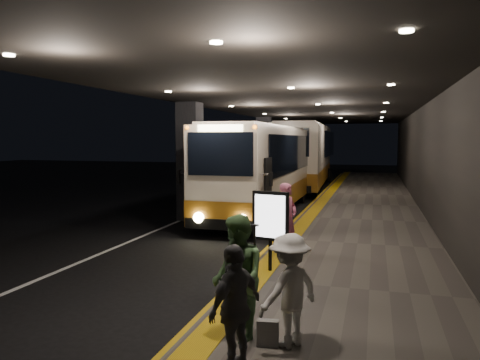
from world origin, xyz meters
The scene contains 18 objects.
ground centered at (0.00, 0.00, 0.00)m, with size 90.00×90.00×0.00m, color black.
lane_line_white centered at (-1.80, 5.00, 0.01)m, with size 0.12×50.00×0.01m, color silver.
kerb_stripe_yellow centered at (2.35, 5.00, 0.01)m, with size 0.18×50.00×0.01m, color gold.
sidewalk centered at (4.75, 5.00, 0.07)m, with size 4.50×50.00×0.15m, color #514C44.
tactile_strip centered at (2.85, 5.00, 0.16)m, with size 0.50×50.00×0.01m, color gold.
terminal_wall centered at (7.00, 5.00, 3.00)m, with size 0.10×50.00×6.00m, color black.
support_columns centered at (-1.50, 4.00, 2.20)m, with size 0.80×24.80×4.40m.
canopy centered at (2.50, 5.00, 4.60)m, with size 9.00×50.00×0.40m, color black.
coach_main centered at (0.78, 6.25, 1.67)m, with size 2.35×11.20×3.48m.
coach_second centered at (0.93, 16.82, 1.85)m, with size 3.10×12.39×3.86m.
passenger_boarding centered at (3.06, -0.68, 1.04)m, with size 0.65×0.43×1.78m, color #D66389.
passenger_waiting_green centered at (3.30, -5.96, 1.06)m, with size 0.88×0.54×1.81m, color #406739.
passenger_waiting_white centered at (4.06, -5.97, 0.94)m, with size 1.02×0.48×1.59m, color beige.
passenger_waiting_grey centered at (3.53, -6.86, 0.95)m, with size 0.94×0.48×1.60m, color #47484B.
bag_polka centered at (3.78, -6.10, 0.34)m, with size 0.31×0.13×0.37m, color black.
bag_plain centered at (3.07, -5.02, 0.30)m, with size 0.25×0.14×0.31m, color #B9B0AD.
info_sign centered at (3.00, -2.43, 1.34)m, with size 0.83×0.28×1.76m.
stanchion_post centered at (2.75, -2.82, 0.69)m, with size 0.05×0.05×1.08m, color black.
Camera 1 is at (5.16, -12.28, 3.04)m, focal length 35.00 mm.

